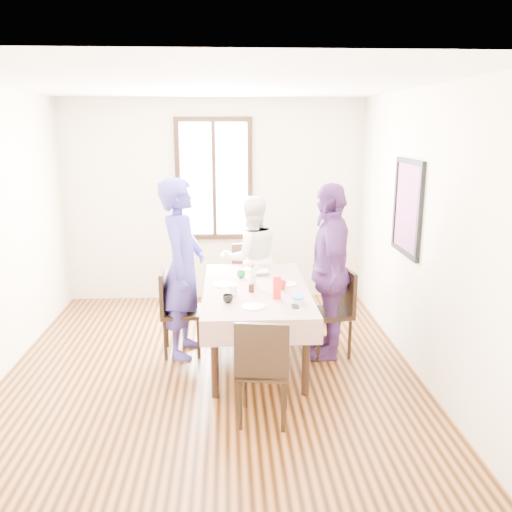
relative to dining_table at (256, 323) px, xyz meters
name	(u,v)px	position (x,y,z in m)	size (l,w,h in m)	color
ground	(212,368)	(-0.45, -0.23, -0.38)	(4.50, 4.50, 0.00)	black
back_wall	(215,202)	(-0.45, 2.02, 0.98)	(4.00, 4.00, 0.00)	beige
right_wall	(419,233)	(1.55, -0.23, 0.98)	(4.50, 4.50, 0.00)	beige
window_frame	(214,179)	(-0.45, 2.00, 1.27)	(1.02, 0.06, 1.62)	black
window_pane	(214,179)	(-0.45, 2.01, 1.27)	(0.90, 0.02, 1.50)	white
art_poster	(408,208)	(1.53, 0.07, 1.18)	(0.04, 0.76, 0.96)	red
dining_table	(256,323)	(0.00, 0.00, 0.00)	(0.92, 1.74, 0.75)	black
tablecloth	(256,288)	(0.00, 0.00, 0.38)	(1.04, 1.86, 0.01)	#4F090B
chair_left	(182,312)	(-0.77, 0.16, 0.08)	(0.42, 0.42, 0.91)	black
chair_right	(329,313)	(0.77, 0.05, 0.08)	(0.42, 0.42, 0.91)	black
chair_far	(251,282)	(0.00, 1.19, 0.08)	(0.42, 0.42, 0.91)	black
chair_near	(264,368)	(0.00, -1.19, 0.08)	(0.42, 0.42, 0.91)	black
person_left	(182,268)	(-0.75, 0.16, 0.55)	(0.67, 0.44, 1.85)	#3B3395
person_far	(251,258)	(0.00, 1.17, 0.39)	(0.75, 0.58, 1.54)	white
person_right	(329,271)	(0.75, 0.05, 0.53)	(1.06, 0.44, 1.81)	#502A67
mug_black	(228,299)	(-0.28, -0.46, 0.43)	(0.10, 0.10, 0.08)	black
mug_flag	(282,285)	(0.26, -0.08, 0.43)	(0.09, 0.09, 0.09)	red
mug_green	(241,274)	(-0.14, 0.36, 0.42)	(0.09, 0.09, 0.07)	#0C7226
serving_bowl	(260,272)	(0.08, 0.47, 0.41)	(0.19, 0.19, 0.05)	white
juice_carton	(277,287)	(0.18, -0.36, 0.50)	(0.07, 0.07, 0.22)	red
butter_tub	(298,300)	(0.36, -0.51, 0.41)	(0.10, 0.10, 0.05)	white
jam_jar	(251,288)	(-0.05, -0.15, 0.43)	(0.06, 0.06, 0.08)	black
drinking_glass	(233,290)	(-0.23, -0.25, 0.44)	(0.07, 0.07, 0.11)	silver
smartphone	(295,306)	(0.32, -0.60, 0.39)	(0.06, 0.12, 0.01)	black
flower_vase	(253,280)	(-0.02, 0.07, 0.45)	(0.06, 0.06, 0.12)	silver
plate_left	(223,284)	(-0.33, 0.10, 0.39)	(0.20, 0.20, 0.01)	white
plate_right	(288,284)	(0.33, 0.08, 0.39)	(0.20, 0.20, 0.01)	white
plate_far	(251,269)	(-0.01, 0.67, 0.39)	(0.20, 0.20, 0.01)	white
plate_near	(254,307)	(-0.05, -0.60, 0.39)	(0.20, 0.20, 0.01)	white
butter_lid	(298,297)	(0.36, -0.51, 0.45)	(0.12, 0.12, 0.01)	blue
flower_bunch	(253,269)	(-0.02, 0.07, 0.56)	(0.09, 0.09, 0.10)	yellow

